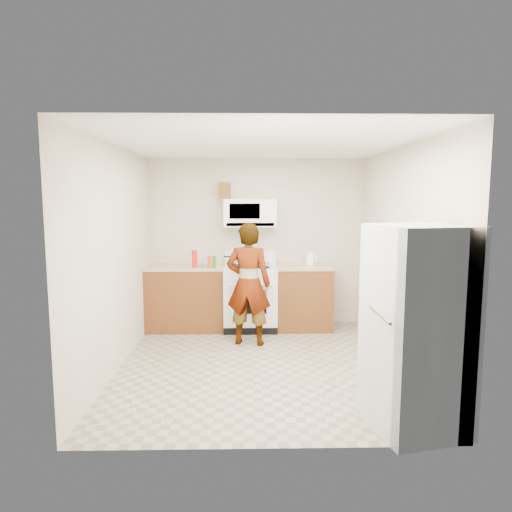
{
  "coord_description": "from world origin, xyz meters",
  "views": [
    {
      "loc": [
        -0.15,
        -5.09,
        1.91
      ],
      "look_at": [
        -0.04,
        0.55,
        1.2
      ],
      "focal_mm": 32.0,
      "sensor_mm": 36.0,
      "label": 1
    }
  ],
  "objects_px": {
    "person": "(248,284)",
    "microwave": "(250,213)",
    "saucepan": "(240,259)",
    "fridge": "(417,329)",
    "kettle": "(310,259)",
    "gas_range": "(250,296)"
  },
  "relations": [
    {
      "from": "person",
      "to": "microwave",
      "type": "bearing_deg",
      "value": -81.45
    },
    {
      "from": "gas_range",
      "to": "saucepan",
      "type": "height_order",
      "value": "gas_range"
    },
    {
      "from": "fridge",
      "to": "kettle",
      "type": "bearing_deg",
      "value": 85.36
    },
    {
      "from": "gas_range",
      "to": "person",
      "type": "xyz_separation_m",
      "value": [
        -0.03,
        -0.73,
        0.32
      ]
    },
    {
      "from": "microwave",
      "to": "gas_range",
      "type": "bearing_deg",
      "value": -90.0
    },
    {
      "from": "microwave",
      "to": "fridge",
      "type": "distance_m",
      "value": 3.49
    },
    {
      "from": "fridge",
      "to": "saucepan",
      "type": "bearing_deg",
      "value": 102.67
    },
    {
      "from": "microwave",
      "to": "fridge",
      "type": "bearing_deg",
      "value": -66.66
    },
    {
      "from": "person",
      "to": "saucepan",
      "type": "xyz_separation_m",
      "value": [
        -0.12,
        0.86,
        0.21
      ]
    },
    {
      "from": "gas_range",
      "to": "kettle",
      "type": "xyz_separation_m",
      "value": [
        0.89,
        0.11,
        0.53
      ]
    },
    {
      "from": "gas_range",
      "to": "fridge",
      "type": "height_order",
      "value": "fridge"
    },
    {
      "from": "fridge",
      "to": "saucepan",
      "type": "xyz_separation_m",
      "value": [
        -1.49,
        3.11,
        0.17
      ]
    },
    {
      "from": "microwave",
      "to": "saucepan",
      "type": "xyz_separation_m",
      "value": [
        -0.15,
        0.0,
        -0.68
      ]
    },
    {
      "from": "gas_range",
      "to": "person",
      "type": "distance_m",
      "value": 0.8
    },
    {
      "from": "fridge",
      "to": "saucepan",
      "type": "relative_size",
      "value": 7.59
    },
    {
      "from": "kettle",
      "to": "saucepan",
      "type": "relative_size",
      "value": 0.71
    },
    {
      "from": "saucepan",
      "to": "fridge",
      "type": "bearing_deg",
      "value": -64.45
    },
    {
      "from": "gas_range",
      "to": "microwave",
      "type": "distance_m",
      "value": 1.22
    },
    {
      "from": "person",
      "to": "saucepan",
      "type": "bearing_deg",
      "value": -71.74
    },
    {
      "from": "kettle",
      "to": "person",
      "type": "bearing_deg",
      "value": -140.44
    },
    {
      "from": "person",
      "to": "kettle",
      "type": "xyz_separation_m",
      "value": [
        0.92,
        0.84,
        0.21
      ]
    },
    {
      "from": "fridge",
      "to": "person",
      "type": "bearing_deg",
      "value": 108.47
    }
  ]
}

